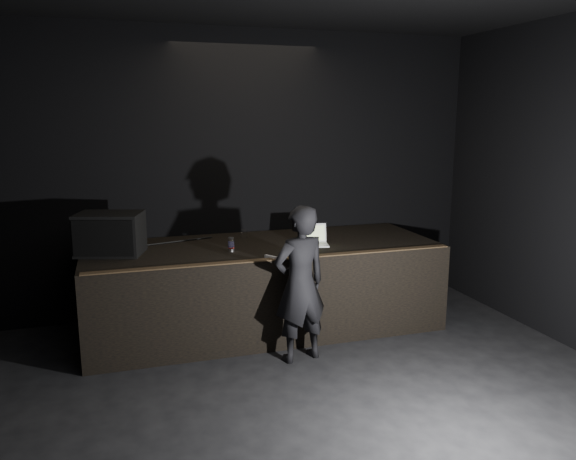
# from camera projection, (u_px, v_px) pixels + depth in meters

# --- Properties ---
(ground) EXTENTS (7.00, 7.00, 0.00)m
(ground) POSITION_uv_depth(u_px,v_px,m) (360.00, 457.00, 4.12)
(ground) COLOR black
(ground) RESTS_ON ground
(room_walls) EXTENTS (6.10, 7.10, 3.52)m
(room_walls) POSITION_uv_depth(u_px,v_px,m) (368.00, 182.00, 3.71)
(room_walls) COLOR black
(room_walls) RESTS_ON ground
(stage_riser) EXTENTS (4.00, 1.50, 1.00)m
(stage_riser) POSITION_uv_depth(u_px,v_px,m) (263.00, 286.00, 6.57)
(stage_riser) COLOR black
(stage_riser) RESTS_ON ground
(riser_lip) EXTENTS (3.92, 0.10, 0.01)m
(riser_lip) POSITION_uv_depth(u_px,v_px,m) (280.00, 258.00, 5.80)
(riser_lip) COLOR brown
(riser_lip) RESTS_ON stage_riser
(stage_monitor) EXTENTS (0.78, 0.66, 0.45)m
(stage_monitor) POSITION_uv_depth(u_px,v_px,m) (110.00, 234.00, 5.97)
(stage_monitor) COLOR black
(stage_monitor) RESTS_ON stage_riser
(cable) EXTENTS (0.97, 0.27, 0.02)m
(cable) POSITION_uv_depth(u_px,v_px,m) (172.00, 242.00, 6.54)
(cable) COLOR black
(cable) RESTS_ON stage_riser
(laptop) EXTENTS (0.38, 0.36, 0.22)m
(laptop) POSITION_uv_depth(u_px,v_px,m) (313.00, 239.00, 6.46)
(laptop) COLOR white
(laptop) RESTS_ON stage_riser
(beer_can) EXTENTS (0.07, 0.07, 0.16)m
(beer_can) POSITION_uv_depth(u_px,v_px,m) (231.00, 244.00, 6.11)
(beer_can) COLOR silver
(beer_can) RESTS_ON stage_riser
(plastic_cup) EXTENTS (0.09, 0.09, 0.11)m
(plastic_cup) POSITION_uv_depth(u_px,v_px,m) (244.00, 234.00, 6.76)
(plastic_cup) COLOR white
(plastic_cup) RESTS_ON stage_riser
(wii_remote) EXTENTS (0.11, 0.14, 0.03)m
(wii_remote) POSITION_uv_depth(u_px,v_px,m) (271.00, 257.00, 5.83)
(wii_remote) COLOR white
(wii_remote) RESTS_ON stage_riser
(person) EXTENTS (0.65, 0.50, 1.60)m
(person) POSITION_uv_depth(u_px,v_px,m) (300.00, 284.00, 5.62)
(person) COLOR black
(person) RESTS_ON ground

